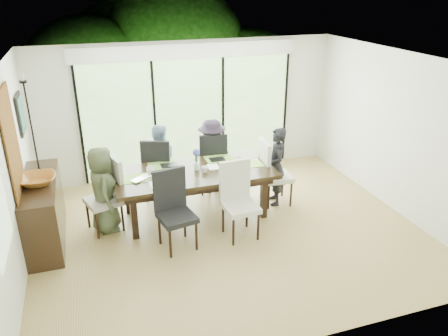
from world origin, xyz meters
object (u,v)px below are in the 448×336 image
object	(u,v)px
chair_near_left	(177,212)
person_right_end	(276,167)
chair_far_left	(159,167)
chair_near_right	(241,202)
chair_right_end	(277,172)
chair_far_right	(212,161)
cup_b	(205,169)
table_top	(195,173)
bowl	(37,180)
person_far_right	(212,156)
cup_c	(238,160)
chair_left_end	(103,196)
cup_a	(151,170)
person_left_end	(103,190)
vase	(197,166)
person_far_left	(159,162)
sideboard	(44,211)
laptop	(144,179)

from	to	relation	value
chair_near_left	person_right_end	world-z (taller)	person_right_end
chair_far_left	chair_near_right	world-z (taller)	same
chair_right_end	chair_far_right	distance (m)	1.27
chair_far_right	cup_b	size ratio (longest dim) A/B	11.00
table_top	bowl	xyz separation A→B (m)	(-2.38, -0.12, 0.27)
table_top	person_far_right	xyz separation A→B (m)	(0.55, 0.83, -0.08)
chair_near_right	chair_far_right	bearing A→B (deg)	84.45
table_top	cup_b	world-z (taller)	cup_b
chair_near_left	chair_far_left	bearing A→B (deg)	77.39
chair_near_right	cup_c	bearing A→B (deg)	68.93
chair_near_left	cup_c	xyz separation A→B (m)	(1.30, 0.97, 0.27)
chair_left_end	cup_a	bearing A→B (deg)	83.20
person_right_end	person_left_end	bearing A→B (deg)	-78.57
person_left_end	table_top	bearing A→B (deg)	-91.84
person_far_right	cup_b	world-z (taller)	person_far_right
chair_left_end	bowl	bearing A→B (deg)	-99.38
table_top	chair_right_end	distance (m)	1.51
person_far_right	vase	distance (m)	0.94
table_top	chair_far_right	bearing A→B (deg)	57.09
chair_right_end	person_far_left	bearing A→B (deg)	71.15
cup_a	cup_b	distance (m)	0.89
chair_near_right	bowl	xyz separation A→B (m)	(-2.88, 0.75, 0.46)
table_top	sideboard	world-z (taller)	sideboard
chair_left_end	chair_far_right	size ratio (longest dim) A/B	1.00
chair_left_end	person_left_end	xyz separation A→B (m)	(0.02, 0.00, 0.10)
chair_near_right	cup_a	bearing A→B (deg)	135.75
chair_near_right	sideboard	xyz separation A→B (m)	(-2.88, 0.85, -0.11)
chair_near_left	vase	bearing A→B (deg)	48.18
laptop	bowl	distance (m)	1.55
chair_far_left	chair_far_right	distance (m)	1.00
person_right_end	table_top	bearing A→B (deg)	-78.57
chair_right_end	sideboard	world-z (taller)	chair_right_end
chair_right_end	chair_near_left	xyz separation A→B (m)	(-2.00, -0.87, 0.00)
cup_b	cup_c	size ratio (longest dim) A/B	0.81
chair_left_end	person_right_end	bearing A→B (deg)	72.58
table_top	person_left_end	world-z (taller)	person_left_end
chair_near_right	laptop	distance (m)	1.57
chair_far_left	cup_a	bearing A→B (deg)	91.18
chair_far_left	chair_far_right	world-z (taller)	same
person_left_end	bowl	bearing A→B (deg)	96.03
cup_a	cup_b	bearing A→B (deg)	-16.39
table_top	laptop	size ratio (longest dim) A/B	7.27
chair_near_right	person_right_end	size ratio (longest dim) A/B	0.85
chair_right_end	person_far_left	world-z (taller)	person_far_left
person_far_right	cup_b	bearing A→B (deg)	67.35
chair_far_left	person_far_left	bearing A→B (deg)	110.83
person_right_end	bowl	world-z (taller)	person_right_end
chair_near_left	bowl	distance (m)	2.08
chair_right_end	chair_near_right	size ratio (longest dim) A/B	1.00
vase	cup_b	bearing A→B (deg)	-56.31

